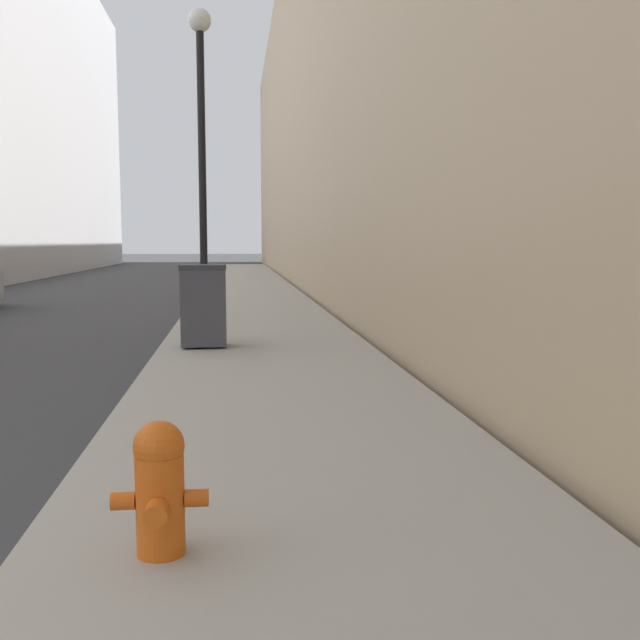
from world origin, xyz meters
TOP-DOWN VIEW (x-y plane):
  - sidewalk_right at (5.21, 18.00)m, footprint 3.23×60.00m
  - building_right_stone at (12.93, 26.00)m, footprint 12.00×60.00m
  - fire_hydrant at (4.36, 0.79)m, footprint 0.49×0.37m
  - trash_bin at (4.28, 8.02)m, footprint 0.68×0.61m
  - lamppost at (4.10, 12.41)m, footprint 0.47×0.47m

SIDE VIEW (x-z plane):
  - sidewalk_right at x=5.21m, z-range 0.00..0.14m
  - fire_hydrant at x=4.36m, z-range 0.16..0.85m
  - trash_bin at x=4.28m, z-range 0.16..1.40m
  - lamppost at x=4.10m, z-range 0.91..7.18m
  - building_right_stone at x=12.93m, z-range 0.00..13.99m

